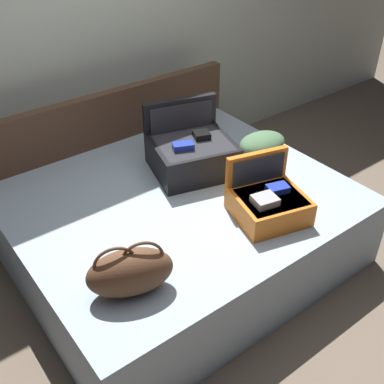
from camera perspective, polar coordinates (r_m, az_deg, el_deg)
ground_plane at (r=3.14m, az=3.02°, el=-11.51°), size 12.00×12.00×0.00m
back_wall at (r=3.70m, az=-13.80°, el=18.76°), size 8.00×0.10×2.60m
bed at (r=3.20m, az=-1.43°, el=-4.18°), size 2.09×1.76×0.52m
headboard at (r=3.74m, az=-9.82°, el=5.35°), size 2.13×0.08×0.91m
hard_case_large at (r=3.23m, az=-0.07°, el=4.90°), size 0.64×0.61×0.45m
hard_case_medium at (r=2.85m, az=9.23°, el=-1.15°), size 0.49×0.48×0.35m
duffel_bag at (r=2.34m, az=-7.54°, el=-9.59°), size 0.48×0.35×0.30m
pillow_near_headboard at (r=3.52m, az=8.52°, el=5.91°), size 0.39×0.28×0.14m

